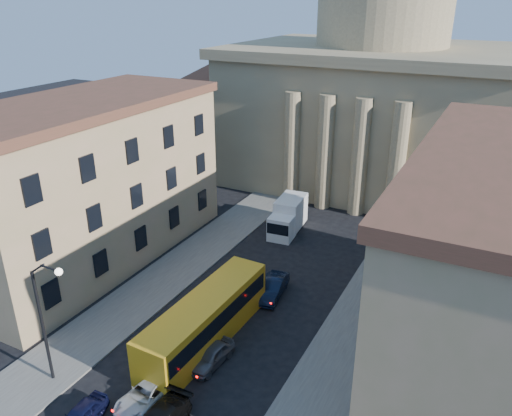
{
  "coord_description": "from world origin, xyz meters",
  "views": [
    {
      "loc": [
        15.57,
        -8.46,
        22.83
      ],
      "look_at": [
        0.8,
        20.45,
        8.88
      ],
      "focal_mm": 35.0,
      "sensor_mm": 36.0,
      "label": 1
    }
  ],
  "objects_px": {
    "street_lamp": "(46,313)",
    "box_truck": "(288,217)",
    "car_left_near": "(81,416)",
    "city_bus": "(206,319)"
  },
  "relations": [
    {
      "from": "street_lamp",
      "to": "car_left_near",
      "type": "distance_m",
      "value": 6.3
    },
    {
      "from": "street_lamp",
      "to": "car_left_near",
      "type": "height_order",
      "value": "street_lamp"
    },
    {
      "from": "city_bus",
      "to": "box_truck",
      "type": "bearing_deg",
      "value": 98.17
    },
    {
      "from": "city_bus",
      "to": "street_lamp",
      "type": "bearing_deg",
      "value": -126.46
    },
    {
      "from": "car_left_near",
      "to": "box_truck",
      "type": "distance_m",
      "value": 28.88
    },
    {
      "from": "car_left_near",
      "to": "box_truck",
      "type": "height_order",
      "value": "box_truck"
    },
    {
      "from": "box_truck",
      "to": "street_lamp",
      "type": "bearing_deg",
      "value": -103.44
    },
    {
      "from": "street_lamp",
      "to": "box_truck",
      "type": "xyz_separation_m",
      "value": [
        4.05,
        26.99,
        -3.68
      ]
    },
    {
      "from": "street_lamp",
      "to": "box_truck",
      "type": "bearing_deg",
      "value": 81.46
    },
    {
      "from": "street_lamp",
      "to": "car_left_near",
      "type": "bearing_deg",
      "value": -26.25
    }
  ]
}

